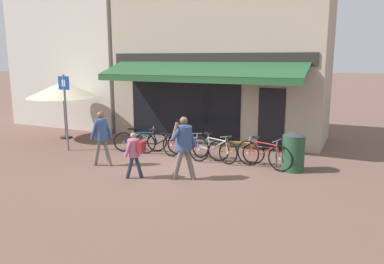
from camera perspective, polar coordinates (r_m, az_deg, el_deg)
ground_plane at (r=10.88m, az=-1.90°, el=-5.27°), size 160.00×160.00×0.00m
shop_front at (r=14.95m, az=4.38°, el=11.59°), size 8.10×4.46×6.42m
neighbour_building at (r=19.06m, az=-15.91°, el=10.66°), size 5.75×4.00×6.11m
bike_rack_rail at (r=11.67m, az=1.26°, el=-1.66°), size 4.86×0.04×0.57m
bicycle_blue at (r=12.62m, az=-7.89°, el=-1.37°), size 1.64×0.88×0.82m
bicycle_black at (r=12.18m, az=-4.70°, el=-1.67°), size 1.76×0.73×0.87m
bicycle_purple at (r=11.65m, az=-1.07°, el=-2.21°), size 1.78×0.51×0.89m
bicycle_silver at (r=11.43m, az=3.32°, el=-2.56°), size 1.73×0.68×0.84m
bicycle_orange at (r=11.24m, az=6.66°, el=-2.92°), size 1.71×0.52×0.80m
bicycle_red at (r=10.81m, az=10.84°, el=-3.40°), size 1.72×0.59×0.88m
pedestrian_adult at (r=9.51m, az=-1.26°, el=-1.49°), size 0.62×0.66×1.65m
pedestrian_child at (r=9.77m, az=-8.72°, el=-2.77°), size 0.52×0.53×1.22m
pedestrian_second_adult at (r=11.05m, az=-13.65°, el=-0.12°), size 0.58×0.49×1.61m
litter_bin at (r=10.71m, az=15.19°, el=-2.81°), size 0.62×0.62×1.12m
parking_sign at (r=13.16m, az=-18.75°, el=3.95°), size 0.44×0.07×2.56m
cafe_parasol at (r=15.26m, az=-19.06°, el=6.14°), size 2.70×2.70×2.22m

